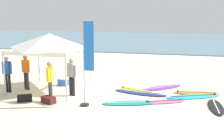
# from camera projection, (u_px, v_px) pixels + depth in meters

# --- Properties ---
(ground_plane) EXTENTS (80.00, 80.00, 0.00)m
(ground_plane) POSITION_uv_depth(u_px,v_px,m) (93.00, 96.00, 12.25)
(ground_plane) COLOR beige
(sea) EXTENTS (80.00, 36.00, 0.10)m
(sea) POSITION_uv_depth(u_px,v_px,m) (160.00, 39.00, 43.36)
(sea) COLOR #568499
(sea) RESTS_ON ground
(canopy_tent) EXTENTS (3.09, 3.09, 2.75)m
(canopy_tent) POSITION_uv_depth(u_px,v_px,m) (49.00, 41.00, 12.81)
(canopy_tent) COLOR #B7B7BC
(canopy_tent) RESTS_ON ground
(surfboard_navy) EXTENTS (2.62, 1.15, 0.19)m
(surfboard_navy) POSITION_uv_depth(u_px,v_px,m) (140.00, 93.00, 12.66)
(surfboard_navy) COLOR navy
(surfboard_navy) RESTS_ON ground
(surfboard_pink) EXTENTS (1.86, 1.23, 0.19)m
(surfboard_pink) POSITION_uv_depth(u_px,v_px,m) (164.00, 102.00, 11.33)
(surfboard_pink) COLOR pink
(surfboard_pink) RESTS_ON ground
(surfboard_cyan) EXTENTS (2.58, 1.74, 0.19)m
(surfboard_cyan) POSITION_uv_depth(u_px,v_px,m) (194.00, 96.00, 12.08)
(surfboard_cyan) COLOR #23B2CC
(surfboard_cyan) RESTS_ON ground
(surfboard_black) EXTENTS (0.64, 2.10, 0.19)m
(surfboard_black) POSITION_uv_depth(u_px,v_px,m) (216.00, 107.00, 10.68)
(surfboard_black) COLOR black
(surfboard_black) RESTS_ON ground
(surfboard_yellow) EXTENTS (2.27, 1.37, 0.19)m
(surfboard_yellow) POSITION_uv_depth(u_px,v_px,m) (138.00, 91.00, 12.95)
(surfboard_yellow) COLOR yellow
(surfboard_yellow) RESTS_ON ground
(surfboard_teal) EXTENTS (2.44, 1.42, 0.19)m
(surfboard_teal) POSITION_uv_depth(u_px,v_px,m) (130.00, 103.00, 11.16)
(surfboard_teal) COLOR #19847F
(surfboard_teal) RESTS_ON ground
(surfboard_orange) EXTENTS (2.17, 0.85, 0.19)m
(surfboard_orange) POSITION_uv_depth(u_px,v_px,m) (196.00, 93.00, 12.60)
(surfboard_orange) COLOR orange
(surfboard_orange) RESTS_ON ground
(surfboard_purple) EXTENTS (2.22, 2.12, 0.19)m
(surfboard_purple) POSITION_uv_depth(u_px,v_px,m) (162.00, 87.00, 13.60)
(surfboard_purple) COLOR purple
(surfboard_purple) RESTS_ON ground
(person_grey) EXTENTS (0.52, 0.33, 1.71)m
(person_grey) POSITION_uv_depth(u_px,v_px,m) (72.00, 74.00, 12.13)
(person_grey) COLOR black
(person_grey) RESTS_ON ground
(person_yellow) EXTENTS (0.31, 0.53, 1.71)m
(person_yellow) POSITION_uv_depth(u_px,v_px,m) (50.00, 79.00, 11.27)
(person_yellow) COLOR #2D2D33
(person_yellow) RESTS_ON ground
(person_blue) EXTENTS (0.55, 0.25, 1.71)m
(person_blue) POSITION_uv_depth(u_px,v_px,m) (7.00, 72.00, 12.71)
(person_blue) COLOR black
(person_blue) RESTS_ON ground
(person_orange) EXTENTS (0.51, 0.34, 1.71)m
(person_orange) POSITION_uv_depth(u_px,v_px,m) (26.00, 70.00, 13.17)
(person_orange) COLOR #2D2D33
(person_orange) RESTS_ON ground
(banner_flag) EXTENTS (0.60, 0.36, 3.40)m
(banner_flag) POSITION_uv_depth(u_px,v_px,m) (87.00, 67.00, 10.58)
(banner_flag) COLOR #99999E
(banner_flag) RESTS_ON ground
(gear_bag_near_tent) EXTENTS (0.68, 0.59, 0.28)m
(gear_bag_near_tent) POSITION_uv_depth(u_px,v_px,m) (25.00, 98.00, 11.44)
(gear_bag_near_tent) COLOR black
(gear_bag_near_tent) RESTS_ON ground
(gear_bag_by_pole) EXTENTS (0.67, 0.51, 0.28)m
(gear_bag_by_pole) POSITION_uv_depth(u_px,v_px,m) (48.00, 100.00, 11.21)
(gear_bag_by_pole) COLOR #4C1919
(gear_bag_by_pole) RESTS_ON ground
(cooler_box) EXTENTS (0.50, 0.36, 0.39)m
(cooler_box) POSITION_uv_depth(u_px,v_px,m) (63.00, 82.00, 14.11)
(cooler_box) COLOR #2D60B7
(cooler_box) RESTS_ON ground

